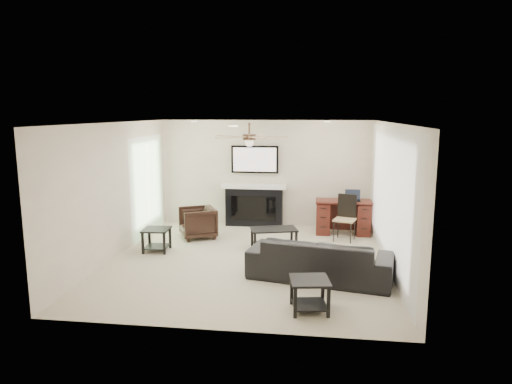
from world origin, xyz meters
TOP-DOWN VIEW (x-y plane):
  - room_shell at (0.19, 0.08)m, footprint 5.50×5.54m
  - sofa at (1.28, -0.77)m, footprint 2.43×1.34m
  - armchair at (-1.32, 1.38)m, footprint 0.97×0.96m
  - coffee_table at (0.38, 0.83)m, footprint 1.00×0.72m
  - end_table_near at (1.13, -2.02)m, footprint 0.60×0.60m
  - end_table_left at (-1.87, 0.33)m, footprint 0.53×0.53m
  - fireplace_unit at (-0.25, 2.58)m, footprint 1.52×0.34m
  - desk at (1.81, 2.10)m, footprint 1.22×0.56m
  - desk_chair at (1.81, 1.55)m, footprint 0.53×0.55m
  - laptop at (2.01, 2.08)m, footprint 0.33×0.24m

SIDE VIEW (x-z plane):
  - coffee_table at x=0.38m, z-range 0.00..0.40m
  - end_table_near at x=1.13m, z-range 0.00..0.45m
  - end_table_left at x=-1.87m, z-range 0.00..0.45m
  - armchair at x=-1.32m, z-range 0.00..0.66m
  - sofa at x=1.28m, z-range 0.00..0.67m
  - desk at x=1.81m, z-range 0.00..0.76m
  - desk_chair at x=1.81m, z-range 0.00..0.97m
  - laptop at x=2.01m, z-range 0.76..0.99m
  - fireplace_unit at x=-0.25m, z-range 0.00..1.91m
  - room_shell at x=0.19m, z-range 0.42..2.94m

